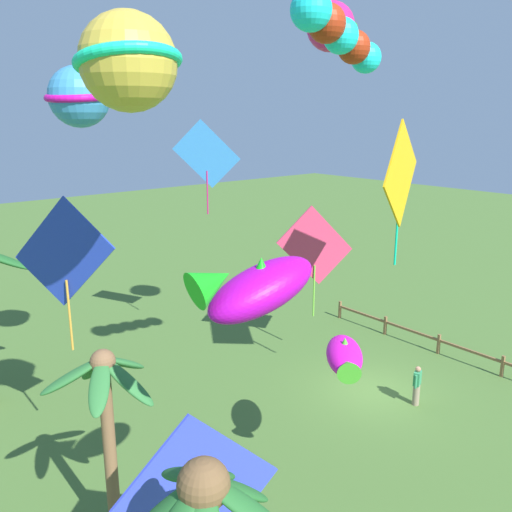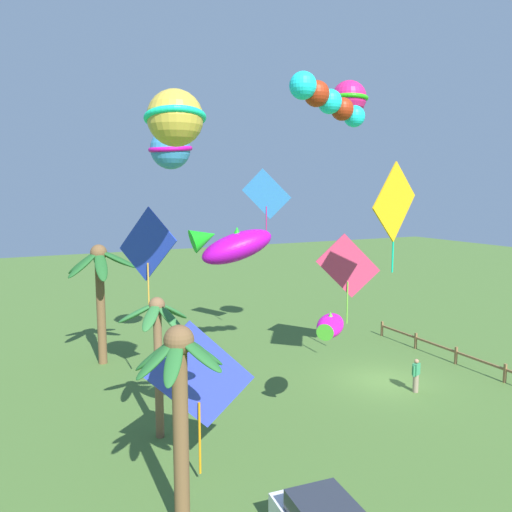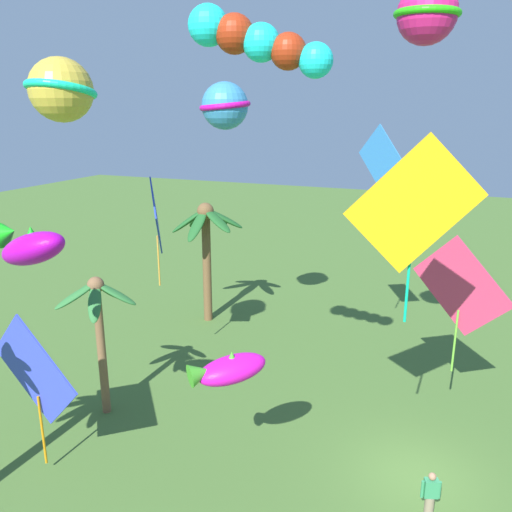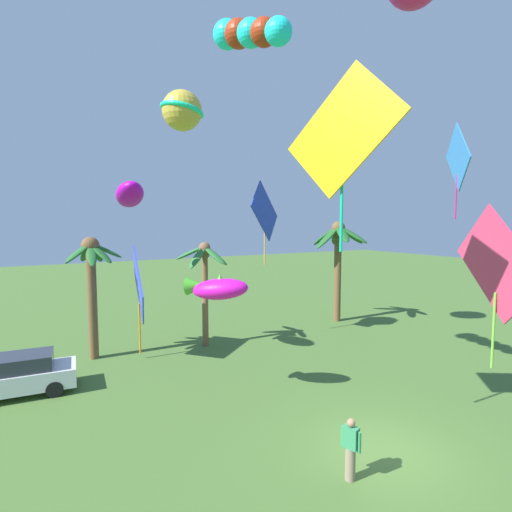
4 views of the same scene
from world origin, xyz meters
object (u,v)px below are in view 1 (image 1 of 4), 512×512
kite_fish_1 (345,357)px  kite_ball_9 (331,27)px  kite_diamond_2 (401,175)px  kite_ball_10 (79,97)px  spectator_0 (417,385)px  kite_diamond_5 (207,155)px  kite_diamond_6 (315,247)px  kite_tube_4 (337,32)px  kite_ball_7 (128,62)px  kite_fish_3 (254,287)px  palm_tree_0 (106,403)px  kite_diamond_8 (202,492)px  kite_diamond_0 (64,255)px

kite_fish_1 → kite_ball_9: 11.48m
kite_diamond_2 → kite_ball_10: 10.76m
spectator_0 → kite_ball_9: size_ratio=0.80×
kite_diamond_5 → kite_diamond_6: 6.17m
spectator_0 → kite_diamond_2: kite_diamond_2 is taller
kite_tube_4 → kite_diamond_6: size_ratio=0.72×
spectator_0 → kite_ball_9: (3.64, 1.49, 12.93)m
kite_diamond_5 → kite_ball_7: size_ratio=1.72×
kite_fish_3 → kite_diamond_6: 14.01m
kite_tube_4 → kite_diamond_6: (5.69, -5.50, -7.71)m
kite_fish_3 → kite_ball_9: kite_ball_9 is taller
kite_ball_9 → kite_diamond_6: bearing=-40.3°
kite_diamond_5 → kite_ball_10: (-1.88, 6.17, 2.20)m
kite_tube_4 → kite_diamond_5: 9.81m
kite_ball_7 → kite_diamond_6: bearing=-63.3°
palm_tree_0 → kite_tube_4: (-1.10, -6.59, 8.77)m
spectator_0 → kite_diamond_8: size_ratio=0.31×
kite_diamond_5 → kite_diamond_6: (-3.16, -3.49, -3.99)m
kite_diamond_0 → kite_ball_10: kite_ball_10 is taller
kite_fish_1 → kite_diamond_5: bearing=-13.6°
kite_fish_1 → kite_diamond_6: kite_diamond_6 is taller
palm_tree_0 → kite_diamond_5: (7.75, -8.60, 5.04)m
palm_tree_0 → kite_diamond_0: kite_diamond_0 is taller
palm_tree_0 → kite_fish_1: size_ratio=2.41×
kite_diamond_0 → kite_diamond_5: bearing=-61.1°
palm_tree_0 → kite_ball_9: size_ratio=2.72×
palm_tree_0 → spectator_0: (-1.09, -11.85, -3.24)m
kite_fish_1 → kite_diamond_6: (6.74, -5.89, 0.98)m
kite_fish_3 → kite_ball_9: size_ratio=1.39×
spectator_0 → kite_diamond_0: 13.61m
kite_tube_4 → kite_fish_1: bearing=160.2°
palm_tree_0 → kite_diamond_2: 11.72m
kite_diamond_0 → kite_ball_9: kite_ball_9 is taller
kite_fish_3 → kite_ball_7: kite_ball_7 is taller
palm_tree_0 → kite_diamond_5: bearing=-48.0°
palm_tree_0 → kite_diamond_6: 12.97m
kite_diamond_2 → kite_diamond_8: size_ratio=0.97×
kite_fish_3 → kite_diamond_5: size_ratio=0.69×
kite_fish_1 → kite_diamond_6: 9.00m
kite_diamond_2 → kite_fish_3: size_ratio=1.79×
spectator_0 → kite_ball_9: bearing=22.3°
kite_diamond_2 → kite_ball_10: bearing=52.4°
kite_diamond_0 → kite_fish_3: size_ratio=1.63×
kite_fish_1 → kite_diamond_8: 6.03m
palm_tree_0 → kite_fish_1: palm_tree_0 is taller
spectator_0 → kite_fish_1: (-1.06, 5.64, 3.31)m
kite_diamond_0 → kite_ball_9: 11.95m
kite_diamond_2 → kite_diamond_6: 6.43m
kite_tube_4 → palm_tree_0: bearing=80.5°
spectator_0 → kite_ball_10: (6.96, 9.42, 10.48)m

